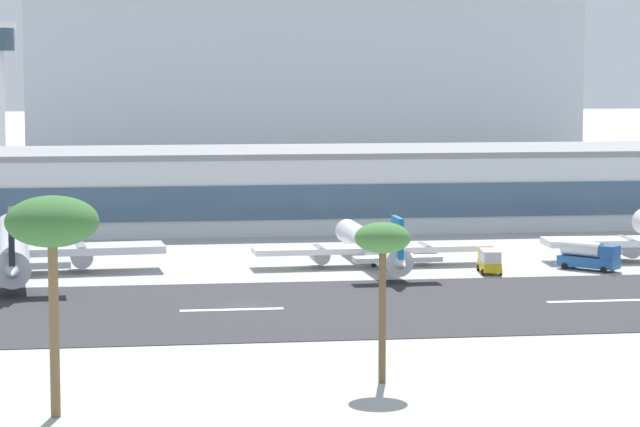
% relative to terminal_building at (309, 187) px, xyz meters
% --- Properties ---
extents(ground_plane, '(1400.00, 1400.00, 0.00)m').
position_rel_terminal_building_xyz_m(ground_plane, '(-18.24, -80.90, -6.79)').
color(ground_plane, '#A8A8A3').
extents(runway_strip, '(800.00, 39.81, 0.08)m').
position_rel_terminal_building_xyz_m(runway_strip, '(-18.24, -84.01, -6.75)').
color(runway_strip, '#2D2D30').
rests_on(runway_strip, ground_plane).
extents(runway_centreline_dash_4, '(12.00, 1.20, 0.01)m').
position_rel_terminal_building_xyz_m(runway_centreline_dash_4, '(-20.13, -84.01, -6.71)').
color(runway_centreline_dash_4, white).
rests_on(runway_centreline_dash_4, runway_strip).
extents(runway_centreline_dash_5, '(12.00, 1.20, 0.01)m').
position_rel_terminal_building_xyz_m(runway_centreline_dash_5, '(23.48, -84.01, -6.71)').
color(runway_centreline_dash_5, white).
rests_on(runway_centreline_dash_5, runway_strip).
extents(terminal_building, '(217.36, 30.20, 13.57)m').
position_rel_terminal_building_xyz_m(terminal_building, '(0.00, 0.00, 0.00)').
color(terminal_building, silver).
rests_on(terminal_building, ground_plane).
extents(distant_hotel_block, '(142.01, 32.03, 44.39)m').
position_rel_terminal_building_xyz_m(distant_hotel_block, '(15.22, 126.82, 15.40)').
color(distant_hotel_block, '#A8B2BC').
rests_on(distant_hotel_block, ground_plane).
extents(airliner_black_tail_gate_0, '(41.56, 52.08, 10.87)m').
position_rel_terminal_building_xyz_m(airliner_black_tail_gate_0, '(-47.32, -52.21, -3.33)').
color(airliner_black_tail_gate_0, silver).
rests_on(airliner_black_tail_gate_0, ground_plane).
extents(airliner_blue_tail_gate_1, '(33.74, 41.34, 8.62)m').
position_rel_terminal_building_xyz_m(airliner_blue_tail_gate_1, '(2.25, -51.39, -4.04)').
color(airliner_blue_tail_gate_1, silver).
rests_on(airliner_blue_tail_gate_1, ground_plane).
extents(service_fuel_truck_0, '(7.73, 7.96, 3.95)m').
position_rel_terminal_building_xyz_m(service_fuel_truck_0, '(31.07, -58.73, -4.76)').
color(service_fuel_truck_0, '#23569E').
rests_on(service_fuel_truck_0, ground_plane).
extents(service_box_truck_2, '(3.15, 6.20, 3.25)m').
position_rel_terminal_building_xyz_m(service_box_truck_2, '(16.79, -59.58, -5.00)').
color(service_box_truck_2, gold).
rests_on(service_box_truck_2, ground_plane).
extents(palm_tree_2, '(5.00, 5.00, 14.41)m').
position_rel_terminal_building_xyz_m(palm_tree_2, '(-9.78, -123.46, 5.76)').
color(palm_tree_2, brown).
rests_on(palm_tree_2, ground_plane).
extents(palm_tree_3, '(7.47, 7.47, 17.92)m').
position_rel_terminal_building_xyz_m(palm_tree_3, '(-38.06, -132.01, 8.74)').
color(palm_tree_3, brown).
rests_on(palm_tree_3, ground_plane).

